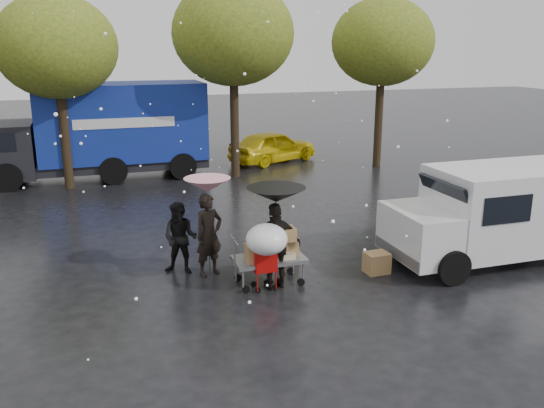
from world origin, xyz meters
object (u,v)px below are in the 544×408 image
object	(u,v)px
vendor_cart	(273,251)
shopping_cart	(266,243)
white_van	(498,212)
yellow_taxi	(273,146)
person_pink	(209,235)
blue_truck	(100,132)
person_black	(276,246)

from	to	relation	value
vendor_cart	shopping_cart	bearing A→B (deg)	-125.12
vendor_cart	white_van	bearing A→B (deg)	-2.72
yellow_taxi	vendor_cart	bearing A→B (deg)	138.72
shopping_cart	yellow_taxi	bearing A→B (deg)	71.44
vendor_cart	yellow_taxi	world-z (taller)	yellow_taxi
person_pink	vendor_cart	size ratio (longest dim) A/B	1.20
person_pink	shopping_cart	xyz separation A→B (m)	(0.91, -1.27, 0.15)
shopping_cart	white_van	size ratio (longest dim) A/B	0.30
white_van	yellow_taxi	distance (m)	12.57
yellow_taxi	blue_truck	bearing A→B (deg)	73.87
shopping_cart	white_van	distance (m)	5.66
vendor_cart	yellow_taxi	distance (m)	12.84
vendor_cart	yellow_taxi	size ratio (longest dim) A/B	0.38
blue_truck	shopping_cart	bearing A→B (deg)	-76.61
vendor_cart	white_van	size ratio (longest dim) A/B	0.31
white_van	shopping_cart	bearing A→B (deg)	-178.81
person_black	yellow_taxi	size ratio (longest dim) A/B	0.46
person_pink	person_black	xyz separation A→B (m)	(1.17, -1.09, -0.00)
shopping_cart	white_van	world-z (taller)	white_van
shopping_cart	white_van	xyz separation A→B (m)	(5.66, 0.12, 0.10)
person_pink	shopping_cart	distance (m)	1.57
shopping_cart	yellow_taxi	world-z (taller)	shopping_cart
blue_truck	yellow_taxi	world-z (taller)	blue_truck
blue_truck	person_black	bearing A→B (deg)	-75.18
person_pink	white_van	xyz separation A→B (m)	(6.57, -1.15, 0.25)
person_black	white_van	distance (m)	5.40
yellow_taxi	person_black	bearing A→B (deg)	138.99
blue_truck	person_pink	bearing A→B (deg)	-79.80
person_black	vendor_cart	size ratio (longest dim) A/B	1.20
white_van	blue_truck	bearing A→B (deg)	126.09
vendor_cart	yellow_taxi	bearing A→B (deg)	72.02
blue_truck	yellow_taxi	xyz separation A→B (m)	(7.01, 0.88, -1.08)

